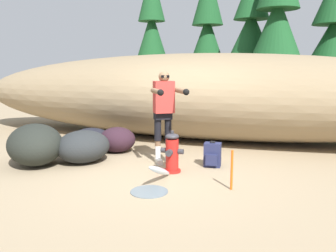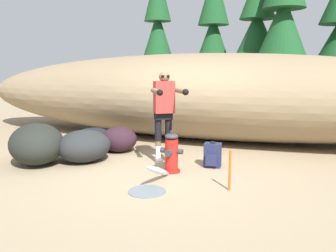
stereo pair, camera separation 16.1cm
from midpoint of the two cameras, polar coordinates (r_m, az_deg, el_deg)
ground_plane at (r=6.23m, az=-1.02°, el=-7.47°), size 56.00×56.00×0.04m
dirt_embankment at (r=9.00m, az=6.43°, el=4.83°), size 13.28×3.20×2.13m
fire_hydrant at (r=6.09m, az=1.33°, el=-4.42°), size 0.40×0.35×0.73m
hydrant_water_jet at (r=5.48m, az=-1.21°, el=-8.09°), size 0.55×1.19×0.45m
utility_worker at (r=6.50m, az=0.07°, el=3.32°), size 0.87×1.02×1.73m
spare_backpack at (r=6.48m, az=7.91°, el=-4.71°), size 0.31×0.30×0.47m
boulder_large at (r=7.00m, az=-19.83°, el=-2.72°), size 1.60×1.62×0.77m
boulder_mid at (r=7.81m, az=-11.41°, el=-2.10°), size 1.17×1.16×0.50m
boulder_small at (r=7.62m, az=-7.35°, el=-2.15°), size 0.79×0.77×0.53m
boulder_outlier at (r=6.92m, az=-12.78°, el=-3.17°), size 1.28×1.34×0.61m
pine_tree_far_left at (r=17.27m, az=-1.40°, el=15.12°), size 1.96×1.96×6.42m
pine_tree_left at (r=16.57m, az=7.59°, el=14.39°), size 2.16×2.16×6.16m
pine_tree_center at (r=15.23m, az=14.48°, el=15.04°), size 2.22×2.22×5.72m
pine_tree_right at (r=14.01m, az=18.42°, el=15.83°), size 2.40×2.40×6.33m
survey_stake at (r=5.31m, az=10.83°, el=-7.07°), size 0.04×0.04×0.60m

